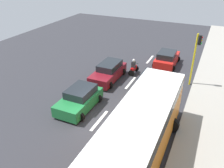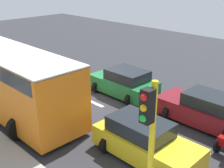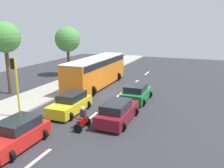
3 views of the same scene
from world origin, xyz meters
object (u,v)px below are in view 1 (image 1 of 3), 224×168
Objects in this scene: car_red at (167,59)px; car_green at (80,99)px; city_bus at (137,138)px; traffic_light_corner at (196,53)px; car_maroon at (108,72)px; car_yellow_cab at (151,82)px; motorcycle at (134,68)px.

car_red is 11.09m from car_green.
city_bus is at bearing -83.63° from car_red.
car_red is 13.92m from city_bus.
traffic_light_corner reaches higher than car_green.
traffic_light_corner is (6.93, 2.02, 2.22)m from car_maroon.
car_yellow_cab is 3.29m from motorcycle.
traffic_light_corner reaches higher than city_bus.
city_bus is at bearing -78.99° from car_yellow_cab.
car_green is (-3.93, -4.69, 0.00)m from car_yellow_cab.
car_maroon and car_yellow_cab have the same top height.
traffic_light_corner is at bearing 45.78° from car_green.
traffic_light_corner is (2.89, -3.31, 2.22)m from car_red.
city_bus reaches higher than car_yellow_cab.
city_bus is 2.44× the size of traffic_light_corner.
car_yellow_cab is at bearing 50.06° from car_green.
traffic_light_corner is at bearing 82.65° from city_bus.
city_bus reaches higher than car_red.
car_red is at bearing 52.80° from car_maroon.
traffic_light_corner is (2.93, 2.36, 2.22)m from car_yellow_cab.
traffic_light_corner is at bearing -48.82° from car_red.
car_maroon is at bearing 175.08° from car_yellow_cab.
car_yellow_cab is at bearing -141.19° from traffic_light_corner.
motorcycle is at bearing 49.79° from car_maroon.
motorcycle reaches higher than car_green.
car_maroon is 5.04m from car_green.
car_red is 4.92m from traffic_light_corner.
city_bus reaches higher than car_green.
city_bus is 11.22m from motorcycle.
city_bus reaches higher than motorcycle.
car_green is (-3.97, -10.36, 0.00)m from car_red.
motorcycle is at bearing 134.83° from car_yellow_cab.
car_maroon and car_green have the same top height.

